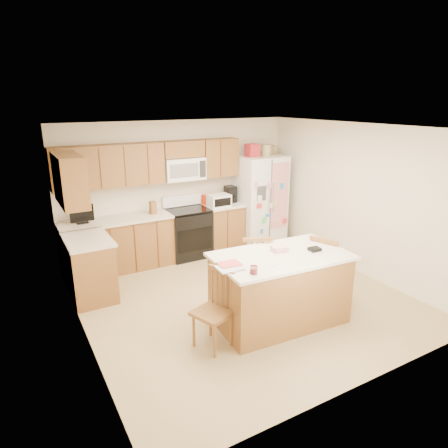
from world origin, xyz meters
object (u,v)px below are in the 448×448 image
windsor_chair_left (214,311)px  windsor_chair_back (255,269)px  windsor_chair_right (326,271)px  stove (188,232)px  refrigerator (260,200)px  island (280,288)px

windsor_chair_left → windsor_chair_back: windsor_chair_back is taller
windsor_chair_left → windsor_chair_right: windsor_chair_right is taller
stove → windsor_chair_right: size_ratio=1.11×
refrigerator → windsor_chair_left: bearing=-132.5°
windsor_chair_back → windsor_chair_right: 1.03m
windsor_chair_right → windsor_chair_left: bearing=-174.7°
stove → island: (0.09, -2.73, 0.01)m
stove → windsor_chair_back: size_ratio=1.10×
windsor_chair_back → island: bearing=-93.5°
refrigerator → island: 3.08m
refrigerator → island: bearing=-119.1°
refrigerator → windsor_chair_right: bearing=-102.6°
stove → refrigerator: (1.57, -0.06, 0.45)m
island → windsor_chair_right: bearing=6.8°
refrigerator → stove: bearing=177.7°
windsor_chair_back → refrigerator: bearing=54.4°
stove → refrigerator: 1.63m
windsor_chair_left → windsor_chair_back: size_ratio=0.94×
windsor_chair_back → windsor_chair_right: (0.87, -0.54, -0.00)m
stove → windsor_chair_left: stove is taller
refrigerator → windsor_chair_back: size_ratio=1.98×
refrigerator → windsor_chair_left: size_ratio=2.11×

